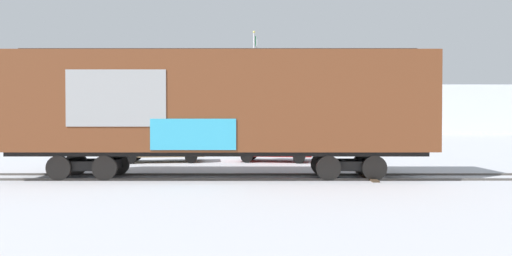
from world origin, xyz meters
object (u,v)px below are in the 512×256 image
(freight_car, at_px, (218,105))
(parked_car_tan, at_px, (161,147))
(parked_car_red, at_px, (273,145))
(flagpole, at_px, (255,77))

(freight_car, xyz_separation_m, parked_car_tan, (-3.59, 6.14, -2.03))
(parked_car_tan, distance_m, parked_car_red, 6.06)
(parked_car_tan, bearing_deg, flagpole, 54.21)
(flagpole, bearing_deg, parked_car_red, -82.19)
(freight_car, distance_m, flagpole, 13.55)
(parked_car_tan, bearing_deg, parked_car_red, 1.68)
(freight_car, relative_size, parked_car_red, 3.75)
(flagpole, xyz_separation_m, parked_car_red, (0.95, -6.91, -4.46))
(parked_car_tan, xyz_separation_m, parked_car_red, (6.05, 0.18, 0.08))
(freight_car, relative_size, parked_car_tan, 3.40)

